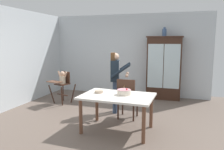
# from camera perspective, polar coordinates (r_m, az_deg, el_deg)

# --- Properties ---
(ground_plane) EXTENTS (6.24, 6.24, 0.00)m
(ground_plane) POSITION_cam_1_polar(r_m,az_deg,el_deg) (5.25, -2.70, -11.42)
(ground_plane) COLOR #66564C
(wall_back) EXTENTS (5.32, 0.06, 2.70)m
(wall_back) POSITION_cam_1_polar(r_m,az_deg,el_deg) (7.46, 4.22, 5.20)
(wall_back) COLOR silver
(wall_back) RESTS_ON ground_plane
(wall_left) EXTENTS (0.06, 5.32, 2.70)m
(wall_left) POSITION_cam_1_polar(r_m,az_deg,el_deg) (6.35, -25.72, 3.75)
(wall_left) COLOR silver
(wall_left) RESTS_ON ground_plane
(china_cabinet) EXTENTS (1.10, 0.48, 1.96)m
(china_cabinet) POSITION_cam_1_polar(r_m,az_deg,el_deg) (7.05, 13.36, 1.83)
(china_cabinet) COLOR #382116
(china_cabinet) RESTS_ON ground_plane
(ceramic_vase) EXTENTS (0.13, 0.13, 0.27)m
(ceramic_vase) POSITION_cam_1_polar(r_m,az_deg,el_deg) (7.02, 13.46, 10.76)
(ceramic_vase) COLOR #3D567F
(ceramic_vase) RESTS_ON china_cabinet
(high_chair_with_toddler) EXTENTS (0.72, 0.80, 0.95)m
(high_chair_with_toddler) POSITION_cam_1_polar(r_m,az_deg,el_deg) (6.57, -12.83, -1.60)
(high_chair_with_toddler) COLOR #382116
(high_chair_with_toddler) RESTS_ON ground_plane
(adult_person) EXTENTS (0.57, 0.56, 1.53)m
(adult_person) POSITION_cam_1_polar(r_m,az_deg,el_deg) (5.51, 0.92, -0.02)
(adult_person) COLOR #33425B
(adult_person) RESTS_ON ground_plane
(dining_table) EXTENTS (1.46, 1.02, 0.74)m
(dining_table) POSITION_cam_1_polar(r_m,az_deg,el_deg) (4.43, 1.38, -6.46)
(dining_table) COLOR silver
(dining_table) RESTS_ON ground_plane
(birthday_cake) EXTENTS (0.28, 0.28, 0.19)m
(birthday_cake) POSITION_cam_1_polar(r_m,az_deg,el_deg) (4.45, 3.16, -4.44)
(birthday_cake) COLOR beige
(birthday_cake) RESTS_ON dining_table
(serving_bowl) EXTENTS (0.18, 0.18, 0.05)m
(serving_bowl) POSITION_cam_1_polar(r_m,az_deg,el_deg) (4.60, -3.44, -4.33)
(serving_bowl) COLOR #C6AD93
(serving_bowl) RESTS_ON dining_table
(dining_chair_far_side) EXTENTS (0.46, 0.46, 0.96)m
(dining_chair_far_side) POSITION_cam_1_polar(r_m,az_deg,el_deg) (5.10, 3.88, -5.48)
(dining_chair_far_side) COLOR #382116
(dining_chair_far_side) RESTS_ON ground_plane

